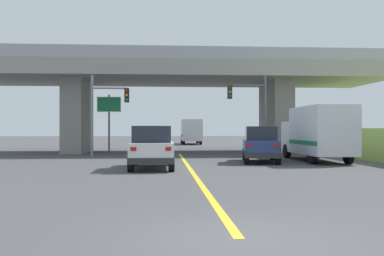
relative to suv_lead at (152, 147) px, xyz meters
The scene contains 10 objects.
ground 15.23m from the suv_lead, 83.23° to the left, with size 160.00×160.00×0.00m, color #424244.
overpass_bridge 15.87m from the suv_lead, 83.23° to the left, with size 32.96×9.38×7.82m.
lane_divider_stripe 2.18m from the suv_lead, 22.15° to the right, with size 0.20×25.88×0.01m, color yellow.
suv_lead is the anchor object (origin of this frame).
suv_crossing 6.99m from the suv_lead, 30.62° to the left, with size 2.55×4.74×2.02m.
box_truck 10.34m from the suv_lead, 23.16° to the left, with size 2.33×7.08×3.14m.
traffic_signal_nearside 12.54m from the suv_lead, 55.56° to the left, with size 2.81×0.36×5.72m.
traffic_signal_farside 10.20m from the suv_lead, 110.16° to the left, with size 2.59×0.36×5.51m.
highway_sign 13.98m from the suv_lead, 105.07° to the left, with size 1.83×0.17×4.51m.
semi_truck_distant 33.52m from the suv_lead, 83.06° to the left, with size 2.33×6.98×2.99m.
Camera 1 is at (-1.33, -7.56, 1.89)m, focal length 41.71 mm.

